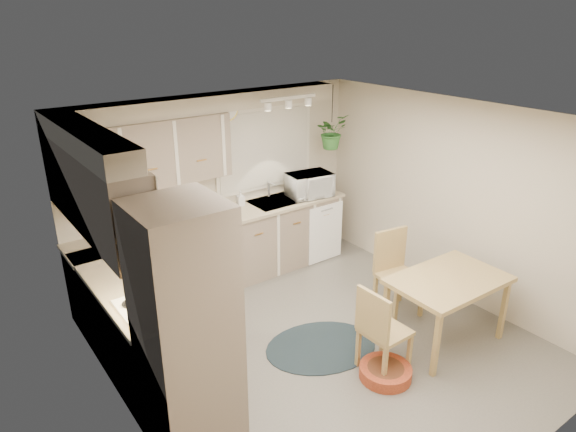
# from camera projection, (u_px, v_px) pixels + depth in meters

# --- Properties ---
(floor) EXTENTS (4.20, 4.20, 0.00)m
(floor) POSITION_uv_depth(u_px,v_px,m) (322.00, 345.00, 5.46)
(floor) COLOR slate
(floor) RESTS_ON ground
(ceiling) EXTENTS (4.20, 4.20, 0.00)m
(ceiling) POSITION_uv_depth(u_px,v_px,m) (329.00, 120.00, 4.56)
(ceiling) COLOR silver
(ceiling) RESTS_ON wall_back
(wall_back) EXTENTS (4.00, 0.04, 2.40)m
(wall_back) POSITION_uv_depth(u_px,v_px,m) (219.00, 187.00, 6.57)
(wall_back) COLOR #BFB59E
(wall_back) RESTS_ON floor
(wall_front) EXTENTS (4.00, 0.04, 2.40)m
(wall_front) POSITION_uv_depth(u_px,v_px,m) (527.00, 349.00, 3.44)
(wall_front) COLOR #BFB59E
(wall_front) RESTS_ON floor
(wall_left) EXTENTS (0.04, 4.20, 2.40)m
(wall_left) POSITION_uv_depth(u_px,v_px,m) (124.00, 308.00, 3.91)
(wall_left) COLOR #BFB59E
(wall_left) RESTS_ON floor
(wall_right) EXTENTS (0.04, 4.20, 2.40)m
(wall_right) POSITION_uv_depth(u_px,v_px,m) (453.00, 200.00, 6.10)
(wall_right) COLOR #BFB59E
(wall_right) RESTS_ON floor
(base_cab_left) EXTENTS (0.60, 1.85, 0.90)m
(base_cab_left) POSITION_uv_depth(u_px,v_px,m) (132.00, 325.00, 5.01)
(base_cab_left) COLOR gray
(base_cab_left) RESTS_ON floor
(base_cab_back) EXTENTS (3.60, 0.60, 0.90)m
(base_cab_back) POSITION_uv_depth(u_px,v_px,m) (220.00, 252.00, 6.52)
(base_cab_back) COLOR gray
(base_cab_back) RESTS_ON floor
(counter_left) EXTENTS (0.64, 1.89, 0.04)m
(counter_left) POSITION_uv_depth(u_px,v_px,m) (127.00, 283.00, 4.83)
(counter_left) COLOR tan
(counter_left) RESTS_ON base_cab_left
(counter_back) EXTENTS (3.64, 0.64, 0.04)m
(counter_back) POSITION_uv_depth(u_px,v_px,m) (218.00, 218.00, 6.34)
(counter_back) COLOR tan
(counter_back) RESTS_ON base_cab_back
(oven_stack) EXTENTS (0.65, 0.65, 2.10)m
(oven_stack) POSITION_uv_depth(u_px,v_px,m) (187.00, 333.00, 3.86)
(oven_stack) COLOR gray
(oven_stack) RESTS_ON floor
(wall_oven_face) EXTENTS (0.02, 0.56, 0.58)m
(wall_oven_face) POSITION_uv_depth(u_px,v_px,m) (224.00, 319.00, 4.04)
(wall_oven_face) COLOR white
(wall_oven_face) RESTS_ON oven_stack
(upper_cab_left) EXTENTS (0.35, 2.00, 0.75)m
(upper_cab_left) POSITION_uv_depth(u_px,v_px,m) (95.00, 191.00, 4.51)
(upper_cab_left) COLOR gray
(upper_cab_left) RESTS_ON wall_left
(upper_cab_back) EXTENTS (2.00, 0.35, 0.75)m
(upper_cab_back) POSITION_uv_depth(u_px,v_px,m) (144.00, 154.00, 5.66)
(upper_cab_back) COLOR gray
(upper_cab_back) RESTS_ON wall_back
(soffit_left) EXTENTS (0.30, 2.00, 0.20)m
(soffit_left) POSITION_uv_depth(u_px,v_px,m) (84.00, 139.00, 4.32)
(soffit_left) COLOR #BFB59E
(soffit_left) RESTS_ON wall_left
(soffit_back) EXTENTS (3.60, 0.30, 0.20)m
(soffit_back) POSITION_uv_depth(u_px,v_px,m) (206.00, 103.00, 5.94)
(soffit_back) COLOR #BFB59E
(soffit_back) RESTS_ON wall_back
(cooktop) EXTENTS (0.52, 0.58, 0.02)m
(cooktop) POSITION_uv_depth(u_px,v_px,m) (152.00, 307.00, 4.40)
(cooktop) COLOR white
(cooktop) RESTS_ON counter_left
(range_hood) EXTENTS (0.40, 0.60, 0.14)m
(range_hood) POSITION_uv_depth(u_px,v_px,m) (144.00, 260.00, 4.22)
(range_hood) COLOR white
(range_hood) RESTS_ON upper_cab_left
(window_blinds) EXTENTS (1.40, 0.02, 1.00)m
(window_blinds) POSITION_uv_depth(u_px,v_px,m) (265.00, 149.00, 6.79)
(window_blinds) COLOR beige
(window_blinds) RESTS_ON wall_back
(window_frame) EXTENTS (1.50, 0.02, 1.10)m
(window_frame) POSITION_uv_depth(u_px,v_px,m) (265.00, 148.00, 6.79)
(window_frame) COLOR beige
(window_frame) RESTS_ON wall_back
(sink) EXTENTS (0.70, 0.48, 0.10)m
(sink) POSITION_uv_depth(u_px,v_px,m) (277.00, 204.00, 6.85)
(sink) COLOR #A0A3A8
(sink) RESTS_ON counter_back
(dishwasher_front) EXTENTS (0.58, 0.02, 0.83)m
(dishwasher_front) POSITION_uv_depth(u_px,v_px,m) (326.00, 233.00, 7.12)
(dishwasher_front) COLOR white
(dishwasher_front) RESTS_ON base_cab_back
(track_light_bar) EXTENTS (0.80, 0.04, 0.04)m
(track_light_bar) POSITION_uv_depth(u_px,v_px,m) (288.00, 98.00, 6.12)
(track_light_bar) COLOR white
(track_light_bar) RESTS_ON ceiling
(wall_clock) EXTENTS (0.30, 0.03, 0.30)m
(wall_clock) POSITION_uv_depth(u_px,v_px,m) (227.00, 109.00, 6.27)
(wall_clock) COLOR #D7C24C
(wall_clock) RESTS_ON wall_back
(dining_table) EXTENTS (1.21, 0.83, 0.75)m
(dining_table) POSITION_uv_depth(u_px,v_px,m) (445.00, 309.00, 5.41)
(dining_table) COLOR tan
(dining_table) RESTS_ON floor
(chair_left) EXTENTS (0.44, 0.44, 0.92)m
(chair_left) POSITION_uv_depth(u_px,v_px,m) (385.00, 329.00, 4.94)
(chair_left) COLOR tan
(chair_left) RESTS_ON floor
(chair_back) EXTENTS (0.52, 0.52, 0.98)m
(chair_back) POSITION_uv_depth(u_px,v_px,m) (400.00, 275.00, 5.86)
(chair_back) COLOR tan
(chair_back) RESTS_ON floor
(braided_rug) EXTENTS (1.41, 1.21, 0.01)m
(braided_rug) POSITION_uv_depth(u_px,v_px,m) (321.00, 347.00, 5.42)
(braided_rug) COLOR black
(braided_rug) RESTS_ON floor
(pet_bed) EXTENTS (0.66, 0.66, 0.12)m
(pet_bed) POSITION_uv_depth(u_px,v_px,m) (385.00, 372.00, 4.95)
(pet_bed) COLOR #BE4926
(pet_bed) RESTS_ON floor
(microwave) EXTENTS (0.63, 0.41, 0.40)m
(microwave) POSITION_uv_depth(u_px,v_px,m) (309.00, 182.00, 6.94)
(microwave) COLOR white
(microwave) RESTS_ON counter_back
(soap_bottle) EXTENTS (0.12, 0.21, 0.09)m
(soap_bottle) POSITION_uv_depth(u_px,v_px,m) (241.00, 202.00, 6.66)
(soap_bottle) COLOR white
(soap_bottle) RESTS_ON counter_back
(hanging_plant) EXTENTS (0.46, 0.50, 0.36)m
(hanging_plant) POSITION_uv_depth(u_px,v_px,m) (331.00, 135.00, 6.92)
(hanging_plant) COLOR #306D2B
(hanging_plant) RESTS_ON ceiling
(coffee_maker) EXTENTS (0.17, 0.21, 0.30)m
(coffee_maker) POSITION_uv_depth(u_px,v_px,m) (152.00, 220.00, 5.82)
(coffee_maker) COLOR black
(coffee_maker) RESTS_ON counter_back
(toaster) EXTENTS (0.26, 0.15, 0.16)m
(toaster) POSITION_uv_depth(u_px,v_px,m) (197.00, 214.00, 6.17)
(toaster) COLOR #A0A3A8
(toaster) RESTS_ON counter_back
(knife_block) EXTENTS (0.10, 0.10, 0.19)m
(knife_block) POSITION_uv_depth(u_px,v_px,m) (195.00, 212.00, 6.19)
(knife_block) COLOR tan
(knife_block) RESTS_ON counter_back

